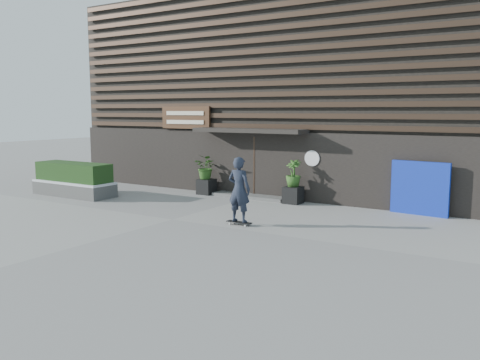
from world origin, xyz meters
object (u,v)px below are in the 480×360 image
Objects in this scene: blue_tarp at (420,188)px; skateboarder at (239,190)px; planter_pot_left at (206,187)px; raised_bed at (74,189)px; planter_pot_right at (293,195)px.

skateboarder is (-4.05, -4.25, 0.18)m from blue_tarp.
blue_tarp is 0.92× the size of skateboarder.
raised_bed is (-4.19, -2.99, -0.05)m from planter_pot_left.
planter_pot_right reaches higher than raised_bed.
skateboarder is at bearing -86.87° from planter_pot_right.
skateboarder is at bearing -44.54° from planter_pot_left.
blue_tarp is at bearing 46.37° from skateboarder.
planter_pot_right is 0.33× the size of blue_tarp.
planter_pot_right is 0.17× the size of raised_bed.
planter_pot_right is at bearing -170.37° from blue_tarp.
skateboarder reaches higher than planter_pot_right.
planter_pot_right is 4.32m from blue_tarp.
raised_bed is 1.77× the size of skateboarder.
planter_pot_left is at bearing 35.50° from raised_bed.
planter_pot_right is 8.53m from raised_bed.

